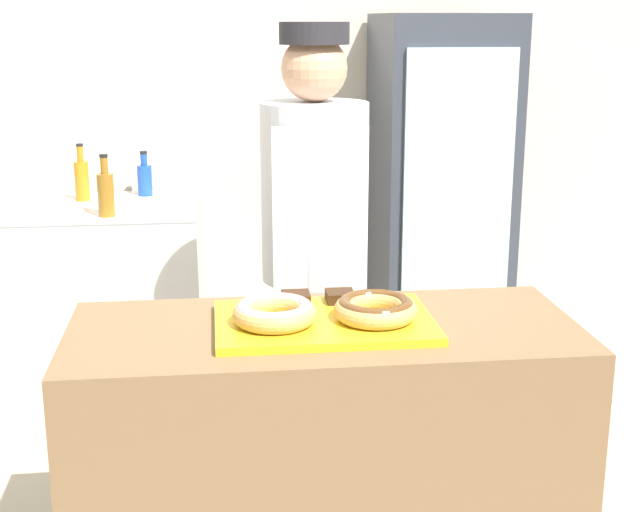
{
  "coord_description": "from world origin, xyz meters",
  "views": [
    {
      "loc": [
        -0.29,
        -2.36,
        1.73
      ],
      "look_at": [
        0.0,
        0.1,
        1.07
      ],
      "focal_mm": 50.0,
      "sensor_mm": 36.0,
      "label": 1
    }
  ],
  "objects_px": {
    "brownie_back_left": "(296,298)",
    "bottle_amber": "(106,193)",
    "beverage_fridge": "(438,202)",
    "baker_person": "(315,257)",
    "brownie_back_right": "(340,296)",
    "donut_chocolate_glaze": "(376,308)",
    "bottle_orange": "(82,179)",
    "serving_tray": "(324,323)",
    "bottle_blue": "(145,178)",
    "donut_light_glaze": "(275,312)",
    "chest_freezer": "(92,298)"
  },
  "relations": [
    {
      "from": "serving_tray",
      "to": "beverage_fridge",
      "type": "distance_m",
      "value": 1.89
    },
    {
      "from": "donut_light_glaze",
      "to": "baker_person",
      "type": "xyz_separation_m",
      "value": [
        0.19,
        0.69,
        -0.04
      ]
    },
    {
      "from": "brownie_back_right",
      "to": "bottle_amber",
      "type": "bearing_deg",
      "value": 121.62
    },
    {
      "from": "serving_tray",
      "to": "baker_person",
      "type": "relative_size",
      "value": 0.36
    },
    {
      "from": "serving_tray",
      "to": "bottle_blue",
      "type": "xyz_separation_m",
      "value": [
        -0.63,
        1.95,
        0.08
      ]
    },
    {
      "from": "baker_person",
      "to": "beverage_fridge",
      "type": "bearing_deg",
      "value": 56.01
    },
    {
      "from": "baker_person",
      "to": "chest_freezer",
      "type": "bearing_deg",
      "value": 131.23
    },
    {
      "from": "donut_chocolate_glaze",
      "to": "bottle_amber",
      "type": "distance_m",
      "value": 1.77
    },
    {
      "from": "baker_person",
      "to": "brownie_back_left",
      "type": "bearing_deg",
      "value": -102.55
    },
    {
      "from": "beverage_fridge",
      "to": "brownie_back_right",
      "type": "bearing_deg",
      "value": -113.86
    },
    {
      "from": "chest_freezer",
      "to": "bottle_orange",
      "type": "bearing_deg",
      "value": 101.45
    },
    {
      "from": "brownie_back_left",
      "to": "bottle_amber",
      "type": "bearing_deg",
      "value": 117.35
    },
    {
      "from": "chest_freezer",
      "to": "bottle_blue",
      "type": "bearing_deg",
      "value": 39.61
    },
    {
      "from": "brownie_back_left",
      "to": "beverage_fridge",
      "type": "height_order",
      "value": "beverage_fridge"
    },
    {
      "from": "brownie_back_right",
      "to": "donut_chocolate_glaze",
      "type": "bearing_deg",
      "value": -66.73
    },
    {
      "from": "baker_person",
      "to": "bottle_amber",
      "type": "relative_size",
      "value": 6.35
    },
    {
      "from": "bottle_blue",
      "to": "donut_light_glaze",
      "type": "bearing_deg",
      "value": -76.13
    },
    {
      "from": "baker_person",
      "to": "chest_freezer",
      "type": "height_order",
      "value": "baker_person"
    },
    {
      "from": "bottle_orange",
      "to": "brownie_back_left",
      "type": "bearing_deg",
      "value": -63.68
    },
    {
      "from": "beverage_fridge",
      "to": "chest_freezer",
      "type": "bearing_deg",
      "value": 179.77
    },
    {
      "from": "beverage_fridge",
      "to": "bottle_amber",
      "type": "xyz_separation_m",
      "value": [
        -1.53,
        -0.24,
        0.13
      ]
    },
    {
      "from": "serving_tray",
      "to": "bottle_amber",
      "type": "relative_size",
      "value": 2.27
    },
    {
      "from": "baker_person",
      "to": "donut_light_glaze",
      "type": "bearing_deg",
      "value": -105.37
    },
    {
      "from": "donut_light_glaze",
      "to": "bottle_blue",
      "type": "bearing_deg",
      "value": 103.87
    },
    {
      "from": "brownie_back_left",
      "to": "beverage_fridge",
      "type": "xyz_separation_m",
      "value": [
        0.83,
        1.58,
        -0.05
      ]
    },
    {
      "from": "donut_light_glaze",
      "to": "beverage_fridge",
      "type": "xyz_separation_m",
      "value": [
        0.91,
        1.76,
        -0.07
      ]
    },
    {
      "from": "bottle_orange",
      "to": "brownie_back_right",
      "type": "bearing_deg",
      "value": -60.24
    },
    {
      "from": "donut_light_glaze",
      "to": "bottle_amber",
      "type": "bearing_deg",
      "value": 112.2
    },
    {
      "from": "brownie_back_right",
      "to": "baker_person",
      "type": "height_order",
      "value": "baker_person"
    },
    {
      "from": "baker_person",
      "to": "chest_freezer",
      "type": "xyz_separation_m",
      "value": [
        -0.94,
        1.07,
        -0.46
      ]
    },
    {
      "from": "donut_chocolate_glaze",
      "to": "beverage_fridge",
      "type": "height_order",
      "value": "beverage_fridge"
    },
    {
      "from": "bottle_blue",
      "to": "chest_freezer",
      "type": "bearing_deg",
      "value": -140.39
    },
    {
      "from": "brownie_back_right",
      "to": "bottle_amber",
      "type": "distance_m",
      "value": 1.58
    },
    {
      "from": "beverage_fridge",
      "to": "bottle_orange",
      "type": "height_order",
      "value": "beverage_fridge"
    },
    {
      "from": "brownie_back_left",
      "to": "baker_person",
      "type": "relative_size",
      "value": 0.05
    },
    {
      "from": "donut_light_glaze",
      "to": "baker_person",
      "type": "height_order",
      "value": "baker_person"
    },
    {
      "from": "brownie_back_right",
      "to": "chest_freezer",
      "type": "xyz_separation_m",
      "value": [
        -0.95,
        1.59,
        -0.47
      ]
    },
    {
      "from": "donut_chocolate_glaze",
      "to": "bottle_amber",
      "type": "relative_size",
      "value": 0.87
    },
    {
      "from": "brownie_back_right",
      "to": "bottle_blue",
      "type": "distance_m",
      "value": 1.93
    },
    {
      "from": "baker_person",
      "to": "bottle_amber",
      "type": "bearing_deg",
      "value": 134.48
    },
    {
      "from": "brownie_back_left",
      "to": "bottle_orange",
      "type": "distance_m",
      "value": 1.91
    },
    {
      "from": "chest_freezer",
      "to": "bottle_orange",
      "type": "relative_size",
      "value": 3.79
    },
    {
      "from": "donut_light_glaze",
      "to": "baker_person",
      "type": "bearing_deg",
      "value": 74.63
    },
    {
      "from": "beverage_fridge",
      "to": "bottle_amber",
      "type": "height_order",
      "value": "beverage_fridge"
    },
    {
      "from": "bottle_orange",
      "to": "baker_person",
      "type": "bearing_deg",
      "value": -51.11
    },
    {
      "from": "brownie_back_left",
      "to": "serving_tray",
      "type": "bearing_deg",
      "value": -66.09
    },
    {
      "from": "donut_chocolate_glaze",
      "to": "serving_tray",
      "type": "bearing_deg",
      "value": 169.47
    },
    {
      "from": "serving_tray",
      "to": "brownie_back_right",
      "type": "xyz_separation_m",
      "value": [
        0.07,
        0.15,
        0.03
      ]
    },
    {
      "from": "donut_chocolate_glaze",
      "to": "brownie_back_right",
      "type": "bearing_deg",
      "value": 113.27
    },
    {
      "from": "chest_freezer",
      "to": "bottle_orange",
      "type": "distance_m",
      "value": 0.56
    }
  ]
}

